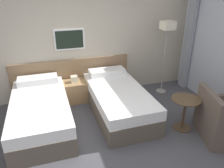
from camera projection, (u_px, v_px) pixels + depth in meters
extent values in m
plane|color=#47474C|center=(112.00, 148.00, 3.53)|extent=(16.00, 16.00, 0.00)
cube|color=#B7AD99|center=(83.00, 37.00, 4.77)|extent=(10.00, 0.06, 2.70)
cube|color=#846647|center=(73.00, 78.00, 5.02)|extent=(2.65, 0.04, 0.89)
cube|color=white|center=(69.00, 39.00, 4.65)|extent=(0.64, 0.03, 0.44)
cube|color=black|center=(70.00, 40.00, 4.63)|extent=(0.58, 0.01, 0.38)
cube|color=#8E939E|center=(189.00, 35.00, 5.13)|extent=(0.10, 0.24, 2.64)
cube|color=brown|center=(42.00, 118.00, 4.02)|extent=(1.00, 2.03, 0.34)
cube|color=white|center=(40.00, 105.00, 3.91)|extent=(0.99, 2.01, 0.20)
cube|color=white|center=(38.00, 80.00, 4.52)|extent=(0.80, 0.34, 0.13)
cube|color=brown|center=(118.00, 105.00, 4.43)|extent=(1.00, 2.03, 0.34)
cube|color=white|center=(118.00, 93.00, 4.32)|extent=(0.99, 2.01, 0.20)
cube|color=white|center=(107.00, 72.00, 4.93)|extent=(0.80, 0.34, 0.13)
cube|color=#9E7A51|center=(75.00, 91.00, 4.87)|extent=(0.52, 0.43, 0.46)
cube|color=beige|center=(74.00, 79.00, 4.74)|extent=(0.14, 0.14, 0.14)
cylinder|color=#9E9993|center=(161.00, 91.00, 5.39)|extent=(0.24, 0.24, 0.02)
cylinder|color=#9E9993|center=(164.00, 62.00, 5.08)|extent=(0.02, 0.02, 1.49)
cube|color=beige|center=(168.00, 25.00, 4.73)|extent=(0.27, 0.27, 0.18)
cylinder|color=brown|center=(182.00, 127.00, 4.02)|extent=(0.33, 0.33, 0.01)
cylinder|color=brown|center=(184.00, 114.00, 3.90)|extent=(0.05, 0.05, 0.57)
cylinder|color=brown|center=(186.00, 99.00, 3.78)|extent=(0.50, 0.50, 0.02)
cube|color=brown|center=(210.00, 104.00, 3.52)|extent=(0.32, 0.81, 0.40)
cube|color=brown|center=(219.00, 99.00, 3.91)|extent=(0.68, 0.27, 0.18)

